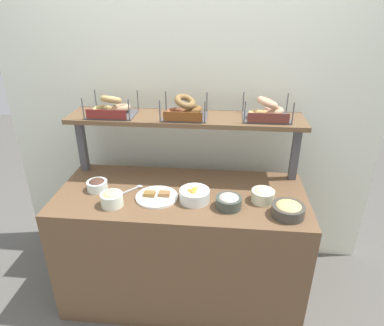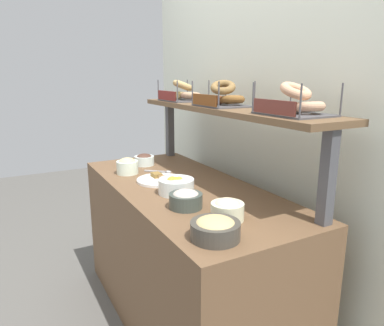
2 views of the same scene
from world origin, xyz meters
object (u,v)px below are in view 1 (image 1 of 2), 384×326
object	(u,v)px
bowl_hummus	(288,209)
bowl_tuna_salad	(229,201)
serving_plate_white	(157,196)
bagel_basket_sesame	(111,108)
serving_spoon_near_plate	(135,188)
bagel_basket_plain	(266,111)
bowl_potato_salad	(263,195)
bowl_egg_salad	(112,198)
bowl_fruit_salad	(194,195)
bagel_basket_cinnamon_raisin	(184,110)
bowl_chocolate_spread	(97,185)

from	to	relation	value
bowl_hummus	bowl_tuna_salad	world-z (taller)	bowl_tuna_salad
serving_plate_white	bagel_basket_sesame	distance (m)	0.67
bowl_tuna_salad	serving_spoon_near_plate	size ratio (longest dim) A/B	1.12
bagel_basket_plain	bagel_basket_sesame	bearing A→B (deg)	-178.55
serving_plate_white	bagel_basket_plain	distance (m)	0.89
bowl_potato_salad	serving_spoon_near_plate	size ratio (longest dim) A/B	1.02
bowl_tuna_salad	bowl_egg_salad	bearing A→B (deg)	-176.25
bowl_fruit_salad	bagel_basket_sesame	world-z (taller)	bagel_basket_sesame
bagel_basket_sesame	bagel_basket_cinnamon_raisin	world-z (taller)	bagel_basket_cinnamon_raisin
bagel_basket_sesame	bagel_basket_cinnamon_raisin	distance (m)	0.49
bagel_basket_sesame	serving_plate_white	bearing A→B (deg)	-43.21
bowl_egg_salad	serving_spoon_near_plate	size ratio (longest dim) A/B	0.97
bowl_egg_salad	bagel_basket_plain	size ratio (longest dim) A/B	0.45
bowl_fruit_salad	serving_spoon_near_plate	bearing A→B (deg)	165.85
bowl_hummus	serving_plate_white	world-z (taller)	bowl_hummus
bagel_basket_plain	bowl_potato_salad	bearing A→B (deg)	-92.08
bowl_egg_salad	bagel_basket_cinnamon_raisin	size ratio (longest dim) A/B	0.46
bowl_chocolate_spread	bowl_tuna_salad	distance (m)	0.86
bowl_hummus	bagel_basket_sesame	bearing A→B (deg)	158.62
bowl_potato_salad	bagel_basket_sesame	distance (m)	1.14
bowl_potato_salad	serving_spoon_near_plate	bearing A→B (deg)	175.48
serving_spoon_near_plate	bowl_fruit_salad	bearing A→B (deg)	-14.15
bagel_basket_sesame	bagel_basket_plain	xyz separation A→B (m)	(1.02, 0.03, -0.00)
bowl_potato_salad	bagel_basket_plain	size ratio (longest dim) A/B	0.47
bowl_fruit_salad	bowl_hummus	xyz separation A→B (m)	(0.55, -0.11, -0.00)
bowl_potato_salad	bowl_hummus	world-z (taller)	bowl_potato_salad
bowl_egg_salad	bowl_tuna_salad	xyz separation A→B (m)	(0.70, 0.05, -0.01)
bagel_basket_cinnamon_raisin	bagel_basket_plain	size ratio (longest dim) A/B	0.98
bowl_fruit_salad	bagel_basket_sesame	bearing A→B (deg)	150.00
bowl_hummus	serving_plate_white	xyz separation A→B (m)	(-0.79, 0.12, -0.03)
bowl_fruit_salad	bagel_basket_plain	distance (m)	0.71
bowl_fruit_salad	bagel_basket_cinnamon_raisin	xyz separation A→B (m)	(-0.10, 0.34, 0.44)
serving_plate_white	bagel_basket_sesame	bearing A→B (deg)	136.79
bowl_fruit_salad	bowl_egg_salad	size ratio (longest dim) A/B	1.39
bowl_hummus	bagel_basket_cinnamon_raisin	world-z (taller)	bagel_basket_cinnamon_raisin
serving_plate_white	bowl_egg_salad	bearing A→B (deg)	-156.47
bowl_potato_salad	bowl_egg_salad	size ratio (longest dim) A/B	1.06
bowl_fruit_salad	serving_spoon_near_plate	distance (m)	0.42
bowl_chocolate_spread	bagel_basket_sesame	size ratio (longest dim) A/B	0.43
bowl_egg_salad	bowl_tuna_salad	distance (m)	0.70
serving_spoon_near_plate	bowl_chocolate_spread	bearing A→B (deg)	-173.13
bagel_basket_sesame	bagel_basket_plain	distance (m)	1.02
bowl_chocolate_spread	bowl_hummus	size ratio (longest dim) A/B	0.70
serving_plate_white	bagel_basket_cinnamon_raisin	distance (m)	0.59
bowl_potato_salad	bowl_hummus	size ratio (longest dim) A/B	0.75
bowl_egg_salad	bowl_hummus	distance (m)	1.04
bowl_fruit_salad	bagel_basket_sesame	distance (m)	0.81
bowl_egg_salad	bowl_hummus	xyz separation A→B (m)	(1.04, -0.01, -0.01)
bowl_egg_salad	bagel_basket_plain	world-z (taller)	bagel_basket_plain
bowl_potato_salad	bowl_chocolate_spread	bearing A→B (deg)	178.05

